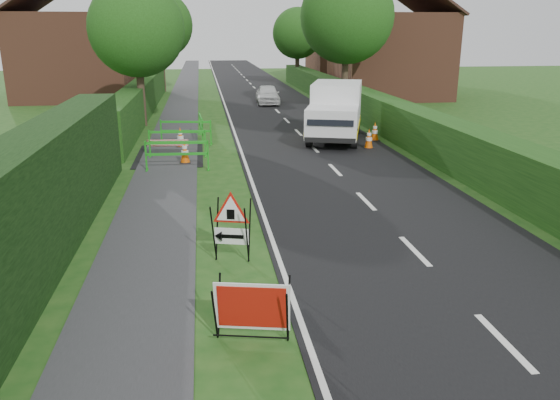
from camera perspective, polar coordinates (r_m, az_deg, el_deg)
ground at (r=10.15m, az=2.63°, el=-8.33°), size 120.00×120.00×0.00m
road_surface at (r=44.41m, az=-2.60°, el=11.54°), size 6.00×90.00×0.02m
footpath at (r=44.22m, az=-9.85°, el=11.29°), size 2.00×90.00×0.02m
hedge_west_near at (r=10.51m, az=-25.63°, el=-9.18°), size 1.10×18.00×2.50m
hedge_west_far at (r=31.47m, az=-14.10°, el=8.70°), size 1.00×24.00×1.80m
hedge_east at (r=26.67m, az=10.13°, el=7.50°), size 1.20×50.00×1.50m
house_west at (r=39.88m, az=-20.66°, el=14.02°), size 7.50×7.40×7.88m
house_east_a at (r=39.15m, az=11.31°, el=14.72°), size 7.50×7.40×7.88m
house_east_b at (r=52.83m, az=7.28°, el=15.47°), size 7.50×7.40×7.88m
tree_nw at (r=27.14m, az=-14.77°, el=16.90°), size 4.40×4.40×6.70m
tree_ne at (r=32.05m, az=7.01°, el=18.52°), size 5.20×5.20×7.79m
tree_fw at (r=43.09m, az=-12.45°, el=17.43°), size 4.80×4.80×7.24m
tree_fe at (r=47.69m, az=1.84°, el=17.01°), size 4.20×4.20×6.33m
red_rect_sign at (r=8.08m, az=-2.94°, el=-11.20°), size 1.19×0.88×0.93m
triangle_sign at (r=10.62m, az=-5.34°, el=-2.27°), size 1.02×1.02×1.21m
works_van at (r=23.16m, az=5.82°, el=9.30°), size 3.39×5.40×2.31m
traffic_cone_0 at (r=21.60m, az=9.27°, el=6.36°), size 0.38×0.38×0.79m
traffic_cone_1 at (r=23.21m, az=9.89°, el=7.07°), size 0.38×0.38×0.79m
traffic_cone_2 at (r=25.31m, az=7.79°, el=8.00°), size 0.38×0.38×0.79m
traffic_cone_3 at (r=19.17m, az=-9.92°, el=4.97°), size 0.38×0.38×0.79m
traffic_cone_4 at (r=21.98m, az=-10.37°, el=6.49°), size 0.38×0.38×0.79m
ped_barrier_0 at (r=18.12m, az=-10.72°, el=4.99°), size 2.08×0.46×1.00m
ped_barrier_1 at (r=20.13m, az=-10.69°, el=6.19°), size 2.08×0.55×1.00m
ped_barrier_2 at (r=22.35m, az=-9.81°, el=7.31°), size 2.09×0.68×1.00m
ped_barrier_3 at (r=23.49m, az=-8.27°, el=7.86°), size 0.46×2.08×1.00m
redwhite_plank at (r=20.66m, az=-11.58°, el=4.64°), size 1.50×0.12×0.25m
hatchback_car at (r=34.86m, az=-1.30°, el=10.97°), size 1.60×3.56×1.19m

